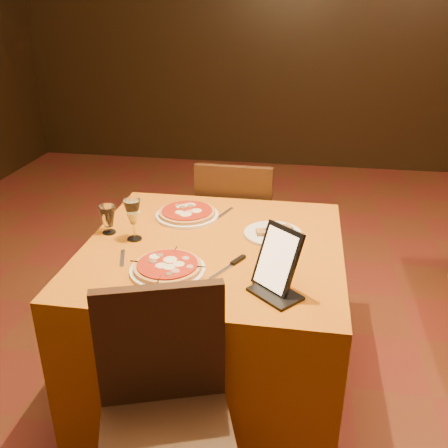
% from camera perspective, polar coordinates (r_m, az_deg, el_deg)
% --- Properties ---
extents(floor, '(6.00, 7.00, 0.01)m').
position_cam_1_polar(floor, '(2.60, 5.68, -17.30)').
color(floor, '#5E2D19').
rests_on(floor, ground).
extents(wall_back, '(6.00, 0.01, 2.80)m').
position_cam_1_polar(wall_back, '(5.45, 9.25, 20.86)').
color(wall_back, black).
rests_on(wall_back, floor).
extents(main_table, '(1.10, 1.10, 0.75)m').
position_cam_1_polar(main_table, '(2.35, -1.14, -10.55)').
color(main_table, '#AD5A0B').
rests_on(main_table, floor).
extents(chair_main_near, '(0.51, 0.51, 0.91)m').
position_cam_1_polar(chair_main_near, '(1.71, -6.50, -23.65)').
color(chair_main_near, black).
rests_on(chair_main_near, floor).
extents(chair_main_far, '(0.40, 0.40, 0.91)m').
position_cam_1_polar(chair_main_far, '(2.99, 1.61, -0.59)').
color(chair_main_far, black).
rests_on(chair_main_far, floor).
extents(pizza_near, '(0.30, 0.30, 0.03)m').
position_cam_1_polar(pizza_near, '(1.95, -6.46, -5.03)').
color(pizza_near, white).
rests_on(pizza_near, main_table).
extents(pizza_far, '(0.31, 0.31, 0.03)m').
position_cam_1_polar(pizza_far, '(2.42, -4.24, 1.17)').
color(pizza_far, white).
rests_on(pizza_far, main_table).
extents(cutlet_dish, '(0.26, 0.26, 0.03)m').
position_cam_1_polar(cutlet_dish, '(2.24, 5.61, -0.98)').
color(cutlet_dish, white).
rests_on(cutlet_dish, main_table).
extents(wine_glass, '(0.10, 0.10, 0.19)m').
position_cam_1_polar(wine_glass, '(2.19, -10.33, 0.50)').
color(wine_glass, '#FEFC90').
rests_on(wine_glass, main_table).
extents(water_glass, '(0.09, 0.09, 0.13)m').
position_cam_1_polar(water_glass, '(2.29, -13.11, 0.48)').
color(water_glass, white).
rests_on(water_glass, main_table).
extents(tablet, '(0.19, 0.19, 0.23)m').
position_cam_1_polar(tablet, '(1.79, 6.11, -4.01)').
color(tablet, black).
rests_on(tablet, main_table).
extents(knife, '(0.10, 0.18, 0.01)m').
position_cam_1_polar(knife, '(1.96, 0.14, -5.21)').
color(knife, silver).
rests_on(knife, main_table).
extents(fork_near, '(0.06, 0.14, 0.01)m').
position_cam_1_polar(fork_near, '(2.08, -11.53, -3.85)').
color(fork_near, '#A6A6AC').
rests_on(fork_near, main_table).
extents(fork_far, '(0.07, 0.15, 0.01)m').
position_cam_1_polar(fork_far, '(2.45, 0.10, 1.24)').
color(fork_far, '#B7B6BD').
rests_on(fork_far, main_table).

